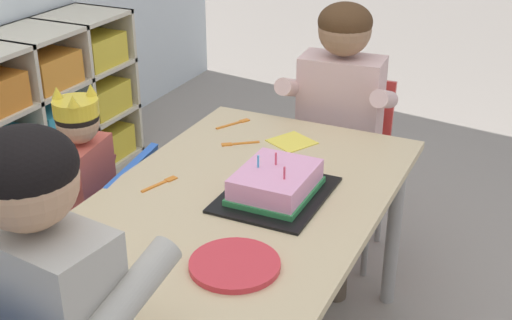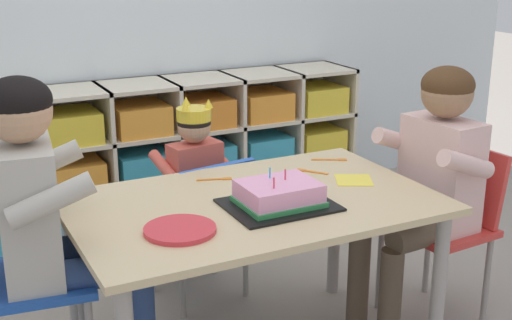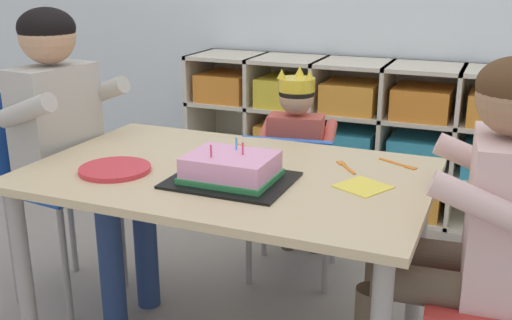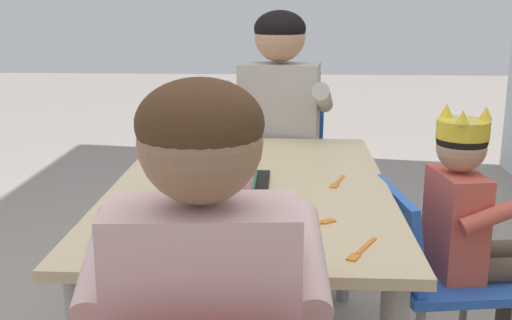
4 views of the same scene
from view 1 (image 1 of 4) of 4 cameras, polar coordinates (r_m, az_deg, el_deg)
activity_table at (r=1.95m, az=-1.30°, el=-5.09°), size 1.21×0.76×0.62m
classroom_chair_blue at (r=2.29m, az=-12.43°, el=-5.31°), size 0.41×0.38×0.62m
child_with_crown at (r=2.27m, az=-15.11°, el=-1.68°), size 0.32×0.32×0.85m
adult_helper_seated at (r=1.46m, az=-15.08°, el=-11.46°), size 0.45×0.43×1.08m
classroom_chair_guest_side at (r=2.68m, az=7.15°, el=0.77°), size 0.37×0.40×0.69m
guest_at_table_side at (r=2.50m, az=6.73°, el=3.90°), size 0.44×0.42×1.01m
birthday_cake_on_tray at (r=1.90m, az=1.66°, el=-2.11°), size 0.34×0.28×0.12m
paper_plate_stack at (r=1.61m, az=-1.80°, el=-8.73°), size 0.22×0.22×0.01m
paper_napkin_square at (r=2.25m, az=3.02°, el=1.54°), size 0.17×0.17×0.00m
fork_by_napkin at (r=2.23m, az=-1.55°, el=1.39°), size 0.09×0.11×0.00m
fork_scattered_mid_table at (r=2.00m, az=-7.91°, el=-1.92°), size 0.13×0.05×0.00m
fork_near_cake_tray at (r=2.39m, az=-1.77°, el=3.09°), size 0.13×0.08×0.00m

